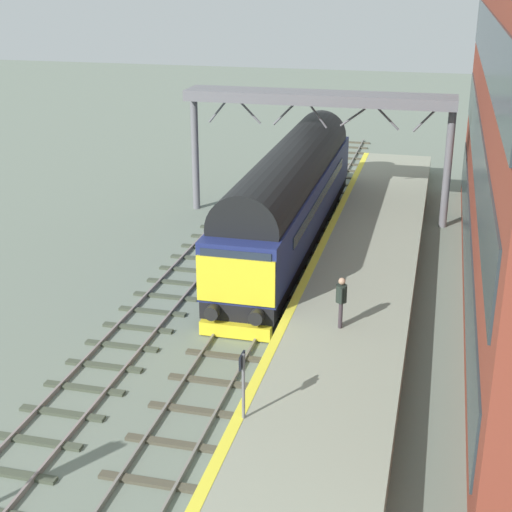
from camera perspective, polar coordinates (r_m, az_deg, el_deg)
The scene contains 8 objects.
ground_plane at distance 26.96m, azimuth -0.50°, elevation -4.44°, with size 140.00×140.00×0.00m, color slate.
track_main at distance 26.94m, azimuth -0.50°, elevation -4.33°, with size 2.50×60.00×0.15m.
track_adjacent_west at distance 27.91m, azimuth -7.32°, elevation -3.58°, with size 2.50×60.00×0.15m.
station_platform at distance 26.17m, azimuth 7.18°, elevation -4.23°, with size 4.00×44.00×1.01m.
diesel_locomotive at distance 32.54m, azimuth 2.60°, elevation 4.70°, with size 2.74×18.13×4.68m.
platform_number_sign at distance 18.70m, azimuth -1.00°, elevation -9.02°, with size 0.10×0.44×1.79m.
waiting_passenger at distance 23.57m, azimuth 6.45°, elevation -3.13°, with size 0.38×0.51×1.64m.
overhead_footbridge at distance 36.31m, azimuth 4.72°, elevation 11.32°, with size 12.72×2.00×6.12m.
Camera 1 is at (6.10, -23.60, 11.52)m, focal length 53.03 mm.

